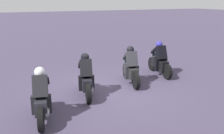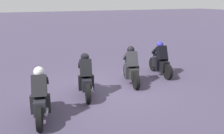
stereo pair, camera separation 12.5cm
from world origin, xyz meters
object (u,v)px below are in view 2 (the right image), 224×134
rider_lane_a (160,61)px  rider_lane_b (131,68)px  rider_lane_d (41,98)px  rider_lane_c (86,78)px

rider_lane_a → rider_lane_b: (-0.52, 1.76, 0.00)m
rider_lane_d → rider_lane_a: bearing=-55.3°
rider_lane_b → rider_lane_d: size_ratio=1.00×
rider_lane_b → rider_lane_c: size_ratio=1.00×
rider_lane_c → rider_lane_b: bearing=-63.2°
rider_lane_b → rider_lane_d: bearing=126.9°
rider_lane_b → rider_lane_a: bearing=-61.1°
rider_lane_b → rider_lane_c: same height
rider_lane_a → rider_lane_d: size_ratio=1.01×
rider_lane_a → rider_lane_b: 1.83m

